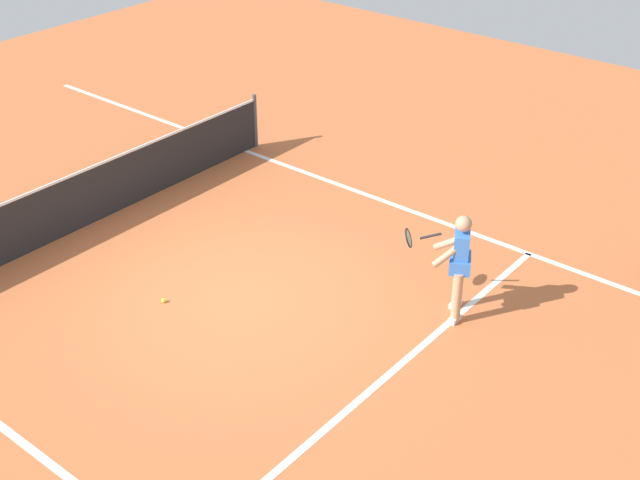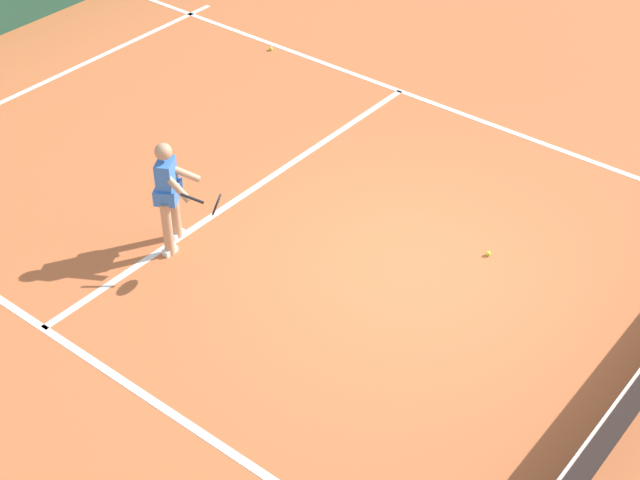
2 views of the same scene
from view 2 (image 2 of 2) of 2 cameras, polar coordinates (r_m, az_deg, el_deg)
ground_plane at (r=12.33m, az=5.29°, el=-1.42°), size 26.16×26.16×0.00m
baseline_marking at (r=16.90m, az=-16.62°, el=8.72°), size 8.39×0.10×0.01m
service_line_marking at (r=13.66m, az=-4.08°, el=3.01°), size 7.39×0.10×0.01m
sideline_left_marking at (r=15.04m, az=13.27°, el=5.55°), size 0.10×18.12×0.01m
sideline_right_marking at (r=10.26m, az=-6.65°, el=-11.60°), size 0.10×18.12×0.01m
tennis_player at (r=12.23m, az=-8.91°, el=2.83°), size 0.68×1.14×1.55m
tennis_ball_near at (r=12.58m, az=9.96°, el=-0.80°), size 0.07×0.07×0.07m
tennis_ball_mid at (r=17.43m, az=-2.93°, el=11.29°), size 0.07×0.07×0.07m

